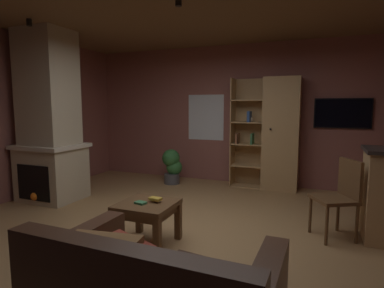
{
  "coord_description": "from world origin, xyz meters",
  "views": [
    {
      "loc": [
        1.47,
        -3.27,
        1.53
      ],
      "look_at": [
        0.0,
        0.4,
        1.05
      ],
      "focal_mm": 29.57,
      "sensor_mm": 36.0,
      "label": 1
    }
  ],
  "objects_px": {
    "table_book_1": "(155,199)",
    "table_book_0": "(141,203)",
    "stone_fireplace": "(49,125)",
    "wall_mounted_tv": "(342,113)",
    "bookshelf_cabinet": "(276,134)",
    "coffee_table": "(147,211)",
    "potted_floor_plant": "(172,165)",
    "dining_chair": "(341,193)"
  },
  "relations": [
    {
      "from": "coffee_table",
      "to": "table_book_1",
      "type": "relative_size",
      "value": 4.4
    },
    {
      "from": "table_book_0",
      "to": "table_book_1",
      "type": "height_order",
      "value": "table_book_1"
    },
    {
      "from": "dining_chair",
      "to": "potted_floor_plant",
      "type": "relative_size",
      "value": 1.35
    },
    {
      "from": "potted_floor_plant",
      "to": "wall_mounted_tv",
      "type": "bearing_deg",
      "value": 10.18
    },
    {
      "from": "potted_floor_plant",
      "to": "wall_mounted_tv",
      "type": "relative_size",
      "value": 0.74
    },
    {
      "from": "stone_fireplace",
      "to": "bookshelf_cabinet",
      "type": "height_order",
      "value": "stone_fireplace"
    },
    {
      "from": "stone_fireplace",
      "to": "bookshelf_cabinet",
      "type": "bearing_deg",
      "value": 31.37
    },
    {
      "from": "potted_floor_plant",
      "to": "table_book_1",
      "type": "bearing_deg",
      "value": -68.51
    },
    {
      "from": "stone_fireplace",
      "to": "wall_mounted_tv",
      "type": "height_order",
      "value": "stone_fireplace"
    },
    {
      "from": "dining_chair",
      "to": "potted_floor_plant",
      "type": "bearing_deg",
      "value": 150.84
    },
    {
      "from": "stone_fireplace",
      "to": "table_book_0",
      "type": "height_order",
      "value": "stone_fireplace"
    },
    {
      "from": "bookshelf_cabinet",
      "to": "table_book_1",
      "type": "distance_m",
      "value": 3.08
    },
    {
      "from": "table_book_1",
      "to": "dining_chair",
      "type": "bearing_deg",
      "value": 26.16
    },
    {
      "from": "bookshelf_cabinet",
      "to": "coffee_table",
      "type": "xyz_separation_m",
      "value": [
        -1.01,
        -2.94,
        -0.63
      ]
    },
    {
      "from": "table_book_1",
      "to": "dining_chair",
      "type": "xyz_separation_m",
      "value": [
        1.91,
        0.94,
        0.02
      ]
    },
    {
      "from": "table_book_1",
      "to": "wall_mounted_tv",
      "type": "bearing_deg",
      "value": 57.02
    },
    {
      "from": "stone_fireplace",
      "to": "table_book_1",
      "type": "distance_m",
      "value": 2.64
    },
    {
      "from": "table_book_0",
      "to": "potted_floor_plant",
      "type": "bearing_deg",
      "value": 108.38
    },
    {
      "from": "stone_fireplace",
      "to": "potted_floor_plant",
      "type": "xyz_separation_m",
      "value": [
        1.38,
        1.69,
        -0.86
      ]
    },
    {
      "from": "dining_chair",
      "to": "potted_floor_plant",
      "type": "height_order",
      "value": "dining_chair"
    },
    {
      "from": "coffee_table",
      "to": "potted_floor_plant",
      "type": "height_order",
      "value": "potted_floor_plant"
    },
    {
      "from": "stone_fireplace",
      "to": "potted_floor_plant",
      "type": "bearing_deg",
      "value": 50.83
    },
    {
      "from": "coffee_table",
      "to": "potted_floor_plant",
      "type": "relative_size",
      "value": 0.88
    },
    {
      "from": "table_book_1",
      "to": "table_book_0",
      "type": "bearing_deg",
      "value": -136.62
    },
    {
      "from": "coffee_table",
      "to": "potted_floor_plant",
      "type": "bearing_deg",
      "value": 109.61
    },
    {
      "from": "dining_chair",
      "to": "bookshelf_cabinet",
      "type": "bearing_deg",
      "value": 116.45
    },
    {
      "from": "potted_floor_plant",
      "to": "wall_mounted_tv",
      "type": "distance_m",
      "value": 3.24
    },
    {
      "from": "table_book_1",
      "to": "wall_mounted_tv",
      "type": "height_order",
      "value": "wall_mounted_tv"
    },
    {
      "from": "bookshelf_cabinet",
      "to": "stone_fireplace",
      "type": "bearing_deg",
      "value": -148.63
    },
    {
      "from": "coffee_table",
      "to": "table_book_1",
      "type": "bearing_deg",
      "value": 31.71
    },
    {
      "from": "table_book_0",
      "to": "wall_mounted_tv",
      "type": "relative_size",
      "value": 0.13
    },
    {
      "from": "dining_chair",
      "to": "wall_mounted_tv",
      "type": "relative_size",
      "value": 0.99
    },
    {
      "from": "stone_fireplace",
      "to": "table_book_1",
      "type": "relative_size",
      "value": 19.92
    },
    {
      "from": "bookshelf_cabinet",
      "to": "table_book_0",
      "type": "relative_size",
      "value": 16.93
    },
    {
      "from": "dining_chair",
      "to": "wall_mounted_tv",
      "type": "height_order",
      "value": "wall_mounted_tv"
    },
    {
      "from": "table_book_1",
      "to": "dining_chair",
      "type": "relative_size",
      "value": 0.15
    },
    {
      "from": "bookshelf_cabinet",
      "to": "coffee_table",
      "type": "relative_size",
      "value": 3.41
    },
    {
      "from": "dining_chair",
      "to": "coffee_table",
      "type": "bearing_deg",
      "value": -153.61
    },
    {
      "from": "coffee_table",
      "to": "table_book_1",
      "type": "xyz_separation_m",
      "value": [
        0.08,
        0.05,
        0.13
      ]
    },
    {
      "from": "table_book_0",
      "to": "wall_mounted_tv",
      "type": "height_order",
      "value": "wall_mounted_tv"
    },
    {
      "from": "stone_fireplace",
      "to": "potted_floor_plant",
      "type": "height_order",
      "value": "stone_fireplace"
    },
    {
      "from": "wall_mounted_tv",
      "to": "stone_fireplace",
      "type": "bearing_deg",
      "value": -153.1
    }
  ]
}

